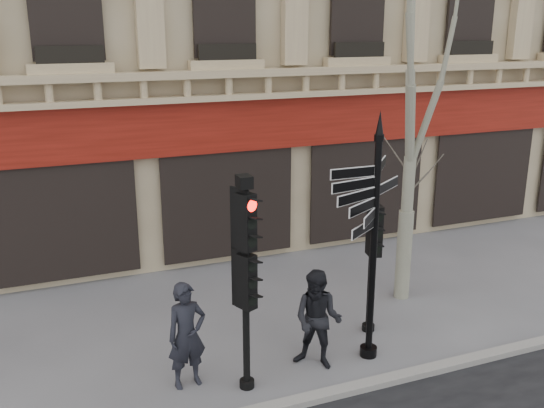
{
  "coord_description": "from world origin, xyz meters",
  "views": [
    {
      "loc": [
        -4.41,
        -9.16,
        5.96
      ],
      "look_at": [
        -0.52,
        0.6,
        2.83
      ],
      "focal_mm": 40.0,
      "sensor_mm": 36.0,
      "label": 1
    }
  ],
  "objects_px": {
    "traffic_signal_main": "(245,259)",
    "pedestrian_a": "(187,335)",
    "traffic_signal_secondary": "(372,244)",
    "pedestrian_b": "(318,320)",
    "fingerpost": "(376,197)",
    "plane_tree": "(418,45)"
  },
  "relations": [
    {
      "from": "traffic_signal_main",
      "to": "pedestrian_a",
      "type": "xyz_separation_m",
      "value": [
        -0.9,
        0.45,
        -1.42
      ]
    },
    {
      "from": "traffic_signal_main",
      "to": "traffic_signal_secondary",
      "type": "height_order",
      "value": "traffic_signal_main"
    },
    {
      "from": "traffic_signal_secondary",
      "to": "pedestrian_b",
      "type": "bearing_deg",
      "value": -141.65
    },
    {
      "from": "traffic_signal_secondary",
      "to": "traffic_signal_main",
      "type": "bearing_deg",
      "value": -151.02
    },
    {
      "from": "traffic_signal_secondary",
      "to": "fingerpost",
      "type": "bearing_deg",
      "value": -109.82
    },
    {
      "from": "plane_tree",
      "to": "pedestrian_a",
      "type": "bearing_deg",
      "value": -163.13
    },
    {
      "from": "fingerpost",
      "to": "traffic_signal_secondary",
      "type": "height_order",
      "value": "fingerpost"
    },
    {
      "from": "traffic_signal_main",
      "to": "pedestrian_a",
      "type": "bearing_deg",
      "value": 129.55
    },
    {
      "from": "traffic_signal_main",
      "to": "traffic_signal_secondary",
      "type": "bearing_deg",
      "value": -5.29
    },
    {
      "from": "fingerpost",
      "to": "pedestrian_a",
      "type": "relative_size",
      "value": 2.45
    },
    {
      "from": "plane_tree",
      "to": "traffic_signal_secondary",
      "type": "bearing_deg",
      "value": -143.99
    },
    {
      "from": "plane_tree",
      "to": "pedestrian_b",
      "type": "xyz_separation_m",
      "value": [
        -3.05,
        -1.91,
        -4.63
      ]
    },
    {
      "from": "traffic_signal_main",
      "to": "pedestrian_a",
      "type": "relative_size",
      "value": 1.99
    },
    {
      "from": "pedestrian_b",
      "to": "pedestrian_a",
      "type": "bearing_deg",
      "value": -145.3
    },
    {
      "from": "plane_tree",
      "to": "pedestrian_b",
      "type": "height_order",
      "value": "plane_tree"
    },
    {
      "from": "fingerpost",
      "to": "traffic_signal_main",
      "type": "xyz_separation_m",
      "value": [
        -2.46,
        -0.13,
        -0.73
      ]
    },
    {
      "from": "fingerpost",
      "to": "traffic_signal_main",
      "type": "height_order",
      "value": "fingerpost"
    },
    {
      "from": "fingerpost",
      "to": "traffic_signal_main",
      "type": "bearing_deg",
      "value": 158.58
    },
    {
      "from": "plane_tree",
      "to": "pedestrian_a",
      "type": "xyz_separation_m",
      "value": [
        -5.36,
        -1.63,
        -4.61
      ]
    },
    {
      "from": "traffic_signal_main",
      "to": "pedestrian_a",
      "type": "distance_m",
      "value": 1.74
    },
    {
      "from": "fingerpost",
      "to": "plane_tree",
      "type": "relative_size",
      "value": 0.58
    },
    {
      "from": "traffic_signal_main",
      "to": "pedestrian_b",
      "type": "relative_size",
      "value": 2.02
    }
  ]
}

